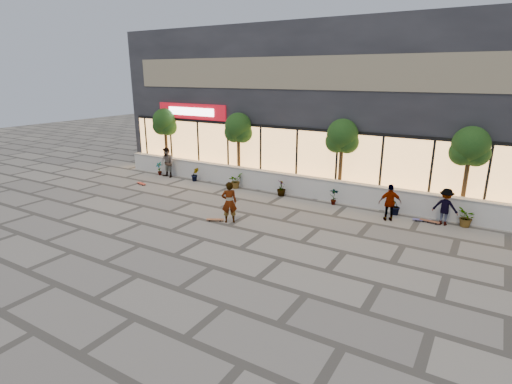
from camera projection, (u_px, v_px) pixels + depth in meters
The scene contains 22 objects.
ground at pixel (204, 239), 14.97m from camera, with size 80.00×80.00×0.00m, color gray.
planter_wall at pixel (288, 184), 20.57m from camera, with size 22.00×0.42×1.04m.
retail_building at pixel (330, 103), 24.02m from camera, with size 24.00×9.17×8.50m.
shrub_a at pixel (159, 169), 24.35m from camera, with size 0.43×0.29×0.81m, color #123912.
shrub_b at pixel (195, 174), 22.97m from camera, with size 0.45×0.36×0.81m, color #123912.
shrub_c at pixel (235, 181), 21.59m from camera, with size 0.73×0.63×0.81m, color #123912.
shrub_d at pixel (281, 188), 20.20m from camera, with size 0.45×0.45×0.81m, color #123912.
shrub_e at pixel (334, 196), 18.82m from camera, with size 0.43×0.29×0.81m, color #123912.
shrub_f at pixel (395, 206), 17.44m from camera, with size 0.45×0.36×0.81m, color #123912.
shrub_g at pixel (466, 218), 16.05m from camera, with size 0.73×0.63×0.81m, color #123912.
tree_west at pixel (165, 123), 24.89m from camera, with size 1.60×1.50×3.92m.
tree_midwest at pixel (238, 130), 22.18m from camera, with size 1.60×1.50×3.92m.
tree_mideast at pixel (342, 138), 19.21m from camera, with size 1.60×1.50×3.92m.
tree_east at pixel (470, 149), 16.49m from camera, with size 1.60×1.50×3.92m.
skater_center at pixel (229, 202), 16.45m from camera, with size 0.64×0.42×1.75m, color silver.
skater_left at pixel (167, 163), 23.69m from camera, with size 0.86×0.67×1.78m, color #957C60.
skater_right_near at pixel (390, 203), 16.67m from camera, with size 0.93×0.39×1.58m, color silver.
skater_right_far at pixel (445, 207), 16.22m from camera, with size 0.99×0.57×1.54m, color #9D301C.
skateboard_center at pixel (215, 219), 16.79m from camera, with size 0.75×0.50×0.09m.
skateboard_left at pixel (141, 183), 22.32m from camera, with size 0.77×0.34×0.09m.
skateboard_right_near at pixel (430, 221), 16.58m from camera, with size 0.81×0.27×0.10m.
skateboard_right_far at pixel (422, 220), 16.74m from camera, with size 0.76×0.37×0.09m.
Camera 1 is at (8.81, -10.86, 5.96)m, focal length 28.00 mm.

